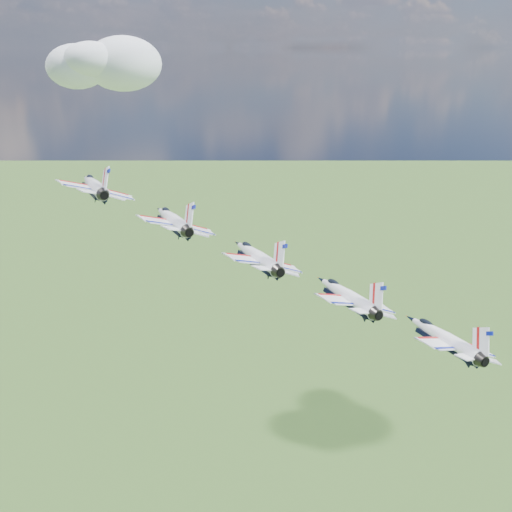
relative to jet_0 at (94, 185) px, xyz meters
name	(u,v)px	position (x,y,z in m)	size (l,w,h in m)	color
cloud_far	(98,67)	(34.95, 239.18, 8.79)	(54.19, 42.57, 21.29)	white
jet_0	(94,185)	(0.00, 0.00, 0.00)	(9.60, 14.21, 4.25)	white
jet_1	(172,219)	(8.69, -7.80, -3.66)	(9.60, 14.21, 4.25)	white
jet_2	(256,256)	(17.39, -15.59, -7.32)	(9.60, 14.21, 4.25)	white
jet_3	(346,295)	(26.08, -23.39, -10.98)	(9.60, 14.21, 4.25)	silver
jet_4	(443,337)	(34.77, -31.19, -14.64)	(9.60, 14.21, 4.25)	silver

